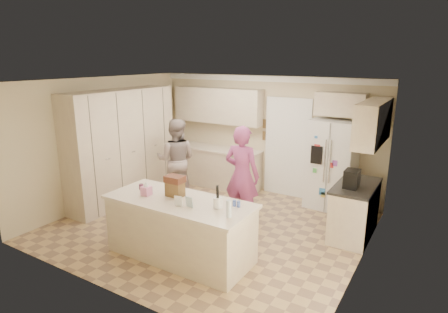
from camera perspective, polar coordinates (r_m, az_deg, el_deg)
The scene contains 41 objects.
floor at distance 6.92m, azimuth -2.25°, elevation -10.67°, with size 5.20×4.60×0.02m, color tan.
ceiling at distance 6.26m, azimuth -2.50°, elevation 11.53°, with size 5.20×4.60×0.02m, color white.
wall_back at distance 8.43m, azimuth 6.37°, elevation 3.34°, with size 5.20×0.02×2.60m, color beige.
wall_front at distance 4.81m, azimuth -17.88°, elevation -6.21°, with size 5.20×0.02×2.60m, color beige.
wall_left at distance 8.17m, azimuth -17.81°, elevation 2.34°, with size 0.02×4.60×2.60m, color beige.
wall_right at distance 5.52m, azimuth 20.86°, elevation -3.77°, with size 0.02×4.60×2.60m, color beige.
crown_back at distance 8.23m, azimuth 6.47°, elevation 11.69°, with size 5.20×0.08×0.12m, color white.
pantry_bank at distance 8.10m, azimuth -15.23°, elevation 1.52°, with size 0.60×2.60×2.35m, color #C7B29D.
back_base_cab at distance 8.92m, azimuth -1.35°, elevation -1.64°, with size 2.20×0.60×0.88m, color #C7B29D.
back_countertop at distance 8.79m, azimuth -1.40°, elevation 1.22°, with size 2.24×0.63×0.04m, color beige.
back_upper_cab at distance 8.72m, azimuth -0.96°, elevation 7.80°, with size 2.20×0.35×0.80m, color #C7B29D.
doorway_opening at distance 8.25m, azimuth 9.69°, elevation 1.18°, with size 0.90×0.06×2.10m, color black.
doorway_casing at distance 8.22m, azimuth 9.60°, elevation 1.13°, with size 1.02×0.03×2.22m, color white.
wall_frame_upper at distance 8.34m, azimuth 6.42°, elevation 4.96°, with size 0.15×0.02×0.20m, color brown.
wall_frame_lower at distance 8.39m, azimuth 6.37°, elevation 3.14°, with size 0.15×0.02×0.20m, color brown.
refrigerator at distance 7.78m, azimuth 16.16°, elevation -1.18°, with size 0.90×0.70×1.80m, color white.
fridge_seam at distance 7.45m, azimuth 15.42°, elevation -1.84°, with size 0.01×0.02×1.78m, color gray.
fridge_dispenser at distance 7.43m, azimuth 13.91°, elevation 0.23°, with size 0.22×0.03×0.35m, color black.
fridge_handle_l at distance 7.41m, azimuth 15.10°, elevation -0.70°, with size 0.02×0.02×0.85m, color silver.
fridge_handle_r at distance 7.38m, azimuth 15.84°, elevation -0.80°, with size 0.02×0.02×0.85m, color silver.
over_fridge_cab at distance 7.59m, azimuth 17.38°, elevation 7.60°, with size 0.95×0.35×0.45m, color #C7B29D.
right_base_cab at distance 6.79m, azimuth 19.24°, elevation -7.90°, with size 0.60×1.20×0.88m, color #C7B29D.
right_countertop at distance 6.64m, azimuth 19.50°, elevation -4.22°, with size 0.63×1.24×0.04m, color #2D2B28.
right_upper_cab at distance 6.56m, azimuth 21.81°, elevation 4.84°, with size 0.35×1.50×0.70m, color #C7B29D.
coffee_maker at distance 6.40m, azimuth 18.89°, elevation -3.24°, with size 0.22×0.28×0.30m, color black.
island_base at distance 5.82m, azimuth -6.72°, elevation -11.03°, with size 2.20×0.90×0.88m, color #C7B29D.
island_top at distance 5.64m, azimuth -6.86°, elevation -6.82°, with size 2.28×0.96×0.05m, color beige.
utensil_crock at distance 5.28m, azimuth -0.96°, elevation -7.04°, with size 0.13×0.13×0.15m, color white.
tissue_box at distance 5.87m, azimuth -11.75°, elevation -5.14°, with size 0.13×0.13×0.14m, color pink.
tissue_plume at distance 5.83m, azimuth -11.80°, elevation -4.12°, with size 0.08×0.08×0.08m, color white.
dollhouse_body at distance 5.75m, azimuth -7.47°, elevation -4.96°, with size 0.26×0.18×0.22m, color brown.
dollhouse_roof at distance 5.70m, azimuth -7.53°, elevation -3.44°, with size 0.28×0.20×0.10m, color #592D1E.
jam_jar at distance 6.15m, azimuth -12.50°, elevation -4.52°, with size 0.07×0.07×0.09m, color #59263F.
greeting_card_a at distance 5.36m, azimuth -6.95°, elevation -6.76°, with size 0.12×0.01×0.16m, color white.
greeting_card_b at distance 5.32m, azimuth -5.33°, elevation -6.92°, with size 0.12×0.01×0.16m, color silver.
water_bottle at distance 4.97m, azimuth 0.75°, elevation -7.97°, with size 0.07×0.07×0.24m, color silver.
shaker_salt at distance 5.35m, azimuth 1.58°, elevation -7.11°, with size 0.05×0.05×0.09m, color #3E56AB.
shaker_pepper at distance 5.32m, azimuth 2.24°, elevation -7.26°, with size 0.05×0.05×0.09m, color #3E56AB.
teen_boy at distance 7.97m, azimuth -7.30°, elevation -0.50°, with size 0.85×0.66×1.75m, color #9B9692.
teen_girl at distance 6.75m, azimuth 2.73°, elevation -2.91°, with size 0.67×0.44×1.83m, color #B54E8C.
fridge_magnets at distance 7.44m, azimuth 15.41°, elevation -1.85°, with size 0.76×0.02×1.44m, color tan, non-canonical shape.
Camera 1 is at (3.47, -5.19, 2.97)m, focal length 30.00 mm.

